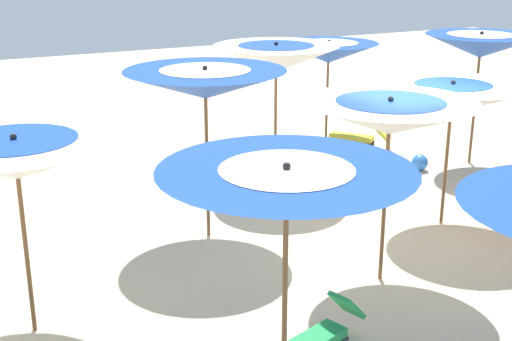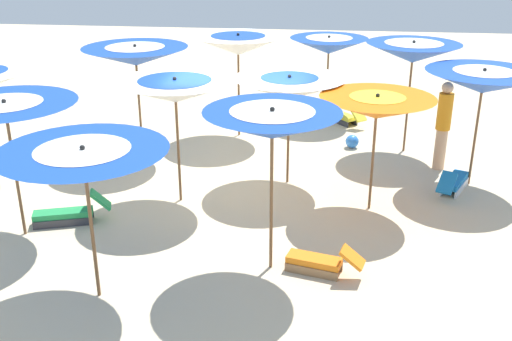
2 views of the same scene
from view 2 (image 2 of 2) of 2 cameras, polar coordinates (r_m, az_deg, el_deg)
ground at (r=12.10m, az=-1.35°, el=-1.40°), size 38.46×38.46×0.04m
beach_umbrella_1 at (r=10.18m, az=-22.58°, el=5.12°), size 2.23×2.23×2.34m
beach_umbrella_2 at (r=8.04m, az=-15.94°, el=0.74°), size 2.21×2.21×2.24m
beach_umbrella_3 at (r=13.28m, az=-11.31°, el=10.58°), size 2.25×2.25×2.49m
beach_umbrella_4 at (r=10.79m, az=-7.64°, el=7.49°), size 2.10×2.10×2.37m
beach_umbrella_5 at (r=8.35m, az=1.53°, el=4.39°), size 1.94×1.94×2.53m
beach_umbrella_6 at (r=14.39m, az=-1.70°, el=11.79°), size 2.14×2.14×2.50m
beach_umbrella_7 at (r=11.60m, az=3.16°, el=7.78°), size 2.13×2.13×2.21m
beach_umbrella_8 at (r=10.62m, az=11.34°, el=5.87°), size 2.00×2.00×2.16m
beach_umbrella_9 at (r=15.95m, az=6.89°, el=11.66°), size 2.01×2.01×2.20m
beach_umbrella_10 at (r=13.71m, az=14.62°, el=10.75°), size 2.04×2.04×2.53m
beach_umbrella_11 at (r=12.25m, az=20.66°, el=7.86°), size 2.19×2.19×2.35m
lounger_0 at (r=10.98m, az=-17.30°, el=-3.85°), size 1.35×0.70×0.57m
lounger_1 at (r=9.12m, az=6.05°, el=-8.52°), size 1.20×0.59×0.49m
lounger_2 at (r=12.33m, az=18.19°, el=-1.03°), size 0.84×1.33×0.54m
lounger_3 at (r=15.95m, az=8.31°, el=5.13°), size 1.06×1.19×0.57m
beachgoer_0 at (r=13.13m, az=17.27°, el=4.25°), size 0.30×0.30×1.88m
beach_ball at (r=14.20m, az=9.07°, el=2.73°), size 0.31×0.31×0.31m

